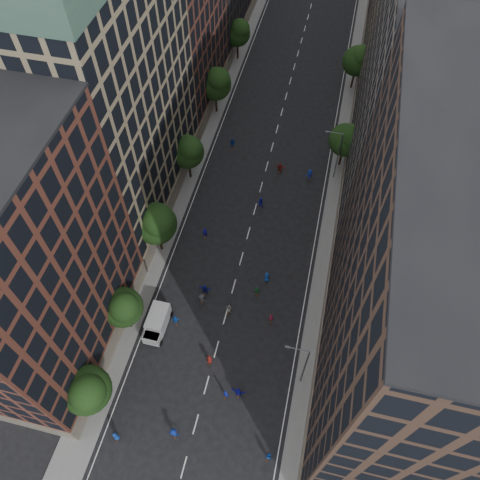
{
  "coord_description": "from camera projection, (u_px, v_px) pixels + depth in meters",
  "views": [
    {
      "loc": [
        7.78,
        -7.04,
        54.4
      ],
      "look_at": [
        -0.58,
        28.66,
        2.0
      ],
      "focal_mm": 35.0,
      "sensor_mm": 36.0,
      "label": 1
    }
  ],
  "objects": [
    {
      "name": "ground",
      "position": [
        260.0,
        189.0,
        71.85
      ],
      "size": [
        240.0,
        240.0,
        0.0
      ],
      "primitive_type": "plane",
      "color": "black",
      "rests_on": "ground"
    },
    {
      "name": "bldg_right_b",
      "position": [
        421.0,
        104.0,
        58.08
      ],
      "size": [
        14.0,
        28.0,
        33.0
      ],
      "primitive_type": "cube",
      "color": "#655C53",
      "rests_on": "ground"
    },
    {
      "name": "tree_left_2",
      "position": [
        156.0,
        223.0,
        60.17
      ],
      "size": [
        5.6,
        5.6,
        9.45
      ],
      "color": "black",
      "rests_on": "ground"
    },
    {
      "name": "tree_left_5",
      "position": [
        238.0,
        32.0,
        86.42
      ],
      "size": [
        4.8,
        4.8,
        8.33
      ],
      "color": "black",
      "rests_on": "ground"
    },
    {
      "name": "skater_16",
      "position": [
        233.0,
        143.0,
        76.31
      ],
      "size": [
        1.12,
        0.49,
        1.88
      ],
      "primitive_type": "imported",
      "rotation": [
        0.0,
        0.0,
        3.17
      ],
      "color": "#123998",
      "rests_on": "ground"
    },
    {
      "name": "skater_2",
      "position": [
        268.0,
        456.0,
        49.43
      ],
      "size": [
        0.85,
        0.71,
        1.58
      ],
      "primitive_type": "imported",
      "rotation": [
        0.0,
        0.0,
        2.99
      ],
      "color": "#154AAB",
      "rests_on": "ground"
    },
    {
      "name": "tree_left_1",
      "position": [
        123.0,
        307.0,
        54.15
      ],
      "size": [
        4.8,
        4.8,
        8.21
      ],
      "color": "black",
      "rests_on": "ground"
    },
    {
      "name": "bldg_left_c",
      "position": [
        168.0,
        24.0,
        72.91
      ],
      "size": [
        14.0,
        20.0,
        28.0
      ],
      "primitive_type": "cube",
      "color": "brown",
      "rests_on": "ground"
    },
    {
      "name": "skater_10",
      "position": [
        257.0,
        291.0,
        60.73
      ],
      "size": [
        1.06,
        0.67,
        1.67
      ],
      "primitive_type": "imported",
      "rotation": [
        0.0,
        0.0,
        3.42
      ],
      "color": "#1F6936",
      "rests_on": "ground"
    },
    {
      "name": "cargo_van",
      "position": [
        157.0,
        323.0,
        57.55
      ],
      "size": [
        2.34,
        4.96,
        2.63
      ],
      "rotation": [
        0.0,
        0.0,
        -0.0
      ],
      "color": "silver",
      "rests_on": "ground"
    },
    {
      "name": "skater_0",
      "position": [
        116.0,
        436.0,
        50.51
      ],
      "size": [
        0.87,
        0.62,
        1.66
      ],
      "primitive_type": "imported",
      "rotation": [
        0.0,
        0.0,
        3.25
      ],
      "color": "#143CA3",
      "rests_on": "ground"
    },
    {
      "name": "sidewalk_right",
      "position": [
        344.0,
        167.0,
        74.41
      ],
      "size": [
        4.0,
        105.0,
        0.15
      ],
      "primitive_type": "cube",
      "color": "slate",
      "rests_on": "ground"
    },
    {
      "name": "sidewalk_left",
      "position": [
        199.0,
        143.0,
        77.54
      ],
      "size": [
        4.0,
        105.0,
        0.15
      ],
      "primitive_type": "cube",
      "color": "slate",
      "rests_on": "ground"
    },
    {
      "name": "skater_11",
      "position": [
        205.0,
        289.0,
        60.81
      ],
      "size": [
        1.65,
        0.58,
        1.76
      ],
      "primitive_type": "imported",
      "rotation": [
        0.0,
        0.0,
        3.1
      ],
      "color": "#121C92",
      "rests_on": "ground"
    },
    {
      "name": "skater_14",
      "position": [
        261.0,
        203.0,
        69.14
      ],
      "size": [
        0.91,
        0.71,
        1.86
      ],
      "primitive_type": "imported",
      "rotation": [
        0.0,
        0.0,
        3.13
      ],
      "color": "#1619B5",
      "rests_on": "ground"
    },
    {
      "name": "streetlamp_far",
      "position": [
        337.0,
        153.0,
        69.05
      ],
      "size": [
        2.64,
        0.22,
        9.06
      ],
      "color": "#595B60",
      "rests_on": "ground"
    },
    {
      "name": "tree_left_3",
      "position": [
        188.0,
        151.0,
        68.44
      ],
      "size": [
        5.0,
        5.0,
        8.58
      ],
      "color": "black",
      "rests_on": "ground"
    },
    {
      "name": "skater_8",
      "position": [
        229.0,
        309.0,
        59.31
      ],
      "size": [
        0.9,
        0.78,
        1.59
      ],
      "primitive_type": "imported",
      "rotation": [
        0.0,
        0.0,
        2.88
      ],
      "color": "#BBBAB6",
      "rests_on": "ground"
    },
    {
      "name": "skater_7",
      "position": [
        271.0,
        318.0,
        58.62
      ],
      "size": [
        0.61,
        0.44,
        1.53
      ],
      "primitive_type": "imported",
      "rotation": [
        0.0,
        0.0,
        3.28
      ],
      "color": "#A11A39",
      "rests_on": "ground"
    },
    {
      "name": "skater_12",
      "position": [
        267.0,
        277.0,
        61.87
      ],
      "size": [
        0.88,
        0.58,
        1.77
      ],
      "primitive_type": "imported",
      "rotation": [
        0.0,
        0.0,
        3.12
      ],
      "color": "#1542AB",
      "rests_on": "ground"
    },
    {
      "name": "tree_left_0",
      "position": [
        87.0,
        391.0,
        48.23
      ],
      "size": [
        5.2,
        5.2,
        8.83
      ],
      "color": "black",
      "rests_on": "ground"
    },
    {
      "name": "skater_17",
      "position": [
        280.0,
        168.0,
        73.26
      ],
      "size": [
        1.6,
        0.54,
        1.71
      ],
      "primitive_type": "imported",
      "rotation": [
        0.0,
        0.0,
        3.12
      ],
      "color": "maroon",
      "rests_on": "ground"
    },
    {
      "name": "skater_15",
      "position": [
        310.0,
        175.0,
        72.35
      ],
      "size": [
        1.3,
        0.91,
        1.84
      ],
      "primitive_type": "imported",
      "rotation": [
        0.0,
        0.0,
        3.35
      ],
      "color": "#142AA5",
      "rests_on": "ground"
    },
    {
      "name": "tree_left_4",
      "position": [
        216.0,
        83.0,
        77.14
      ],
      "size": [
        5.4,
        5.4,
        9.08
      ],
      "color": "black",
      "rests_on": "ground"
    },
    {
      "name": "skater_9",
      "position": [
        202.0,
        299.0,
        59.98
      ],
      "size": [
        1.35,
        1.02,
        1.85
      ],
      "primitive_type": "imported",
      "rotation": [
        0.0,
        0.0,
        2.83
      ],
      "color": "#434247",
      "rests_on": "ground"
    },
    {
      "name": "skater_1",
      "position": [
        226.0,
        394.0,
        53.09
      ],
      "size": [
        0.7,
        0.54,
        1.7
      ],
      "primitive_type": "imported",
      "rotation": [
        0.0,
        0.0,
        2.92
      ],
      "color": "#1424A7",
      "rests_on": "ground"
    },
    {
      "name": "bldg_left_b",
      "position": [
        106.0,
        101.0,
        57.61
      ],
      "size": [
        14.0,
        26.0,
        34.0
      ],
      "primitive_type": "cube",
      "color": "#92805F",
      "rests_on": "ground"
    },
    {
      "name": "bldg_right_a",
      "position": [
        423.0,
        302.0,
        40.66
      ],
      "size": [
        14.0,
        30.0,
        36.0
      ],
      "primitive_type": "cube",
      "color": "#453125",
      "rests_on": "ground"
    },
    {
      "name": "streetlamp_near",
      "position": [
        303.0,
        365.0,
        50.63
      ],
      "size": [
        2.64,
        0.22,
        9.06
      ],
      "color": "#595B60",
      "rests_on": "ground"
    },
    {
      "name": "skater_13",
      "position": [
        205.0,
        233.0,
        65.96
      ],
      "size": [
        0.76,
        0.56,
        1.88
      ],
      "primitive_type": "imported",
      "rotation": [
        0.0,
        0.0,
        3.32
      ],
      "color": "#171295",
      "rests_on": "ground"
    },
    {
      "name": "skater_6",
      "position": [
        209.0,
        359.0,
        55.47
      ],
      "size": [
        0.84,
        0.59,
        1.61
      ],
      "primitive_type": "imported",
      "rotation": [
        0.0,
        0.0,
        3.25
      ],
      "color": "maroon",
      "rests_on": "ground"
    },
    {
      "name": "skater_3",
      "position": [
        174.0,
        433.0,
        50.57
      ],
      "size": [
        1.31,
        0.86,
        1.91
      ],
      "primitive_type": "imported",
      "rotation": [
        0.0,
        0.0,
        3.27
      ],
      "color": "navy",
      "rests_on": "ground"
    },
    {
      "name": "bldg_left_a",
      "position": [
        17.0,
        273.0,
        45.85
      ],
      "size": [
        14.0,
        22.0,
        30.0
      ],
      "primitive_type": "cube",
      "color": "brown",
      "rests_on": "ground"
    },
    {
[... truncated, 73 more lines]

